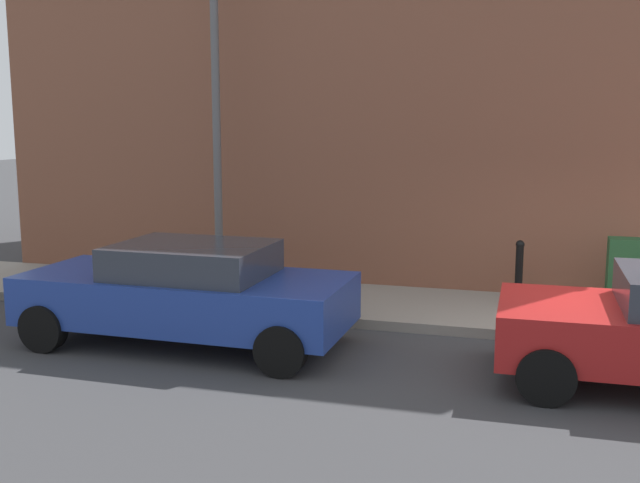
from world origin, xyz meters
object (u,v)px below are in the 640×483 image
(utility_cabinet, at_px, (626,279))
(car_blue, at_px, (188,292))
(lamppost, at_px, (216,105))
(bollard_near_cabinet, at_px, (519,270))

(utility_cabinet, bearing_deg, car_blue, 115.92)
(utility_cabinet, bearing_deg, lamppost, 89.21)
(utility_cabinet, xyz_separation_m, bollard_near_cabinet, (0.10, 1.56, 0.02))
(bollard_near_cabinet, height_order, lamppost, lamppost)
(car_blue, height_order, lamppost, lamppost)
(lamppost, bearing_deg, bollard_near_cabinet, -89.91)
(bollard_near_cabinet, bearing_deg, utility_cabinet, -93.66)
(utility_cabinet, xyz_separation_m, lamppost, (0.09, 6.69, 2.62))
(car_blue, xyz_separation_m, utility_cabinet, (2.85, -5.86, -0.06))
(car_blue, height_order, utility_cabinet, car_blue)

